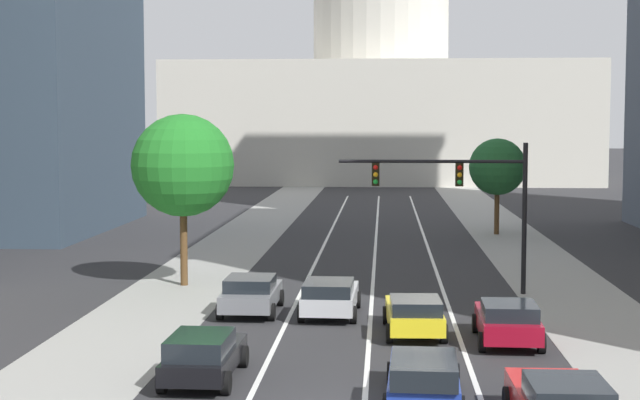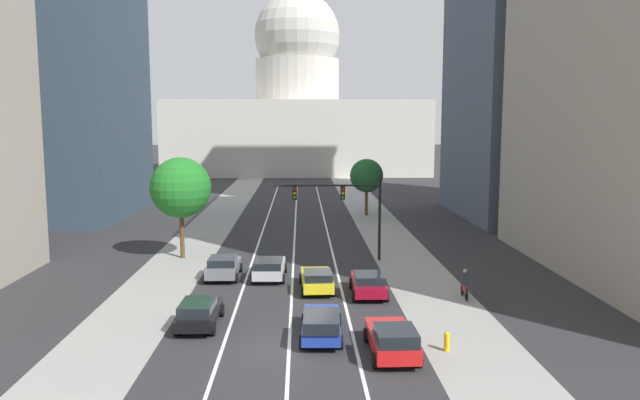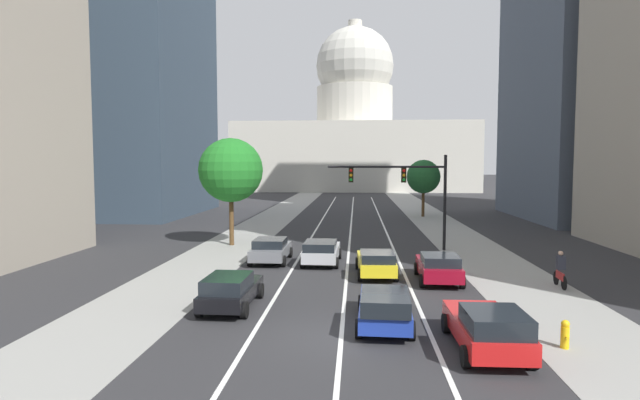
# 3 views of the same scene
# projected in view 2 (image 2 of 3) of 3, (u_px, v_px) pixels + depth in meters

# --- Properties ---
(ground_plane) EXTENTS (400.00, 400.00, 0.00)m
(ground_plane) POSITION_uv_depth(u_px,v_px,m) (296.00, 214.00, 67.09)
(ground_plane) COLOR #2B2B2D
(sidewalk_left) EXTENTS (4.58, 130.00, 0.01)m
(sidewalk_left) POSITION_uv_depth(u_px,v_px,m) (214.00, 222.00, 61.87)
(sidewalk_left) COLOR gray
(sidewalk_left) RESTS_ON ground
(sidewalk_right) EXTENTS (4.58, 130.00, 0.01)m
(sidewalk_right) POSITION_uv_depth(u_px,v_px,m) (376.00, 221.00, 62.40)
(sidewalk_right) COLOR gray
(sidewalk_right) RESTS_ON ground
(lane_stripe_left) EXTENTS (0.16, 90.00, 0.01)m
(lane_stripe_left) POSITION_uv_depth(u_px,v_px,m) (259.00, 240.00, 52.12)
(lane_stripe_left) COLOR white
(lane_stripe_left) RESTS_ON ground
(lane_stripe_center) EXTENTS (0.16, 90.00, 0.01)m
(lane_stripe_center) POSITION_uv_depth(u_px,v_px,m) (294.00, 240.00, 52.22)
(lane_stripe_center) COLOR white
(lane_stripe_center) RESTS_ON ground
(lane_stripe_right) EXTENTS (0.16, 90.00, 0.01)m
(lane_stripe_right) POSITION_uv_depth(u_px,v_px,m) (329.00, 240.00, 52.31)
(lane_stripe_right) COLOR white
(lane_stripe_right) RESTS_ON ground
(office_tower_far_left) EXTENTS (21.96, 20.37, 41.05)m
(office_tower_far_left) POSITION_uv_depth(u_px,v_px,m) (22.00, 20.00, 63.23)
(office_tower_far_left) COLOR #334251
(office_tower_far_left) RESTS_ON ground
(capitol_building) EXTENTS (49.32, 27.32, 36.44)m
(capitol_building) POSITION_uv_depth(u_px,v_px,m) (298.00, 114.00, 121.47)
(capitol_building) COLOR beige
(capitol_building) RESTS_ON ground
(car_gray) EXTENTS (2.12, 4.20, 1.41)m
(car_gray) POSITION_uv_depth(u_px,v_px,m) (223.00, 266.00, 39.61)
(car_gray) COLOR slate
(car_gray) RESTS_ON ground
(car_blue) EXTENTS (2.09, 4.71, 1.42)m
(car_blue) POSITION_uv_depth(u_px,v_px,m) (321.00, 324.00, 28.39)
(car_blue) COLOR #1E389E
(car_blue) RESTS_ON ground
(car_silver) EXTENTS (2.18, 4.32, 1.42)m
(car_silver) POSITION_uv_depth(u_px,v_px,m) (269.00, 267.00, 39.31)
(car_silver) COLOR #B2B5BA
(car_silver) RESTS_ON ground
(car_crimson) EXTENTS (2.12, 4.19, 1.42)m
(car_crimson) POSITION_uv_depth(u_px,v_px,m) (369.00, 283.00, 35.55)
(car_crimson) COLOR maroon
(car_crimson) RESTS_ON ground
(car_red) EXTENTS (2.10, 4.47, 1.51)m
(car_red) POSITION_uv_depth(u_px,v_px,m) (393.00, 339.00, 26.34)
(car_red) COLOR red
(car_red) RESTS_ON ground
(car_yellow) EXTENTS (2.12, 4.43, 1.36)m
(car_yellow) POSITION_uv_depth(u_px,v_px,m) (317.00, 279.00, 36.55)
(car_yellow) COLOR yellow
(car_yellow) RESTS_ON ground
(car_black) EXTENTS (2.00, 4.29, 1.41)m
(car_black) POSITION_uv_depth(u_px,v_px,m) (199.00, 312.00, 30.12)
(car_black) COLOR black
(car_black) RESTS_ON ground
(traffic_signal_mast) EXTENTS (7.81, 0.39, 6.31)m
(traffic_signal_mast) POSITION_uv_depth(u_px,v_px,m) (345.00, 201.00, 44.11)
(traffic_signal_mast) COLOR black
(traffic_signal_mast) RESTS_ON ground
(fire_hydrant) EXTENTS (0.26, 0.35, 0.91)m
(fire_hydrant) POSITION_uv_depth(u_px,v_px,m) (447.00, 341.00, 26.95)
(fire_hydrant) COLOR yellow
(fire_hydrant) RESTS_ON ground
(cyclist) EXTENTS (0.37, 1.70, 1.72)m
(cyclist) POSITION_uv_depth(u_px,v_px,m) (465.00, 284.00, 34.98)
(cyclist) COLOR black
(cyclist) RESTS_ON ground
(street_tree_mid_left) EXTENTS (4.48, 4.48, 7.52)m
(street_tree_mid_left) POSITION_uv_depth(u_px,v_px,m) (181.00, 188.00, 44.79)
(street_tree_mid_left) COLOR #51381E
(street_tree_mid_left) RESTS_ON ground
(street_tree_near_right) EXTENTS (3.61, 3.61, 6.12)m
(street_tree_near_right) POSITION_uv_depth(u_px,v_px,m) (367.00, 176.00, 65.61)
(street_tree_near_right) COLOR #51381E
(street_tree_near_right) RESTS_ON ground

